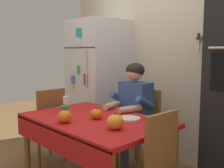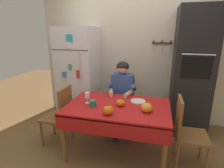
% 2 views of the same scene
% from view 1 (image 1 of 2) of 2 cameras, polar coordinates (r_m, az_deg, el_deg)
% --- Properties ---
extents(back_wall_assembly, '(3.70, 0.13, 2.60)m').
position_cam_1_polar(back_wall_assembly, '(3.40, 13.32, 5.62)').
color(back_wall_assembly, beige).
rests_on(back_wall_assembly, ground).
extents(refrigerator, '(0.68, 0.71, 1.80)m').
position_cam_1_polar(refrigerator, '(3.80, -2.91, -0.13)').
color(refrigerator, silver).
rests_on(refrigerator, ground).
extents(dining_table, '(1.40, 0.90, 0.74)m').
position_cam_1_polar(dining_table, '(2.57, -4.04, -9.14)').
color(dining_table, brown).
rests_on(dining_table, ground).
extents(chair_behind_person, '(0.40, 0.40, 0.93)m').
position_cam_1_polar(chair_behind_person, '(3.19, 6.41, -8.65)').
color(chair_behind_person, '#9E6B33').
rests_on(chair_behind_person, ground).
extents(seated_person, '(0.47, 0.55, 1.25)m').
position_cam_1_polar(seated_person, '(3.00, 4.14, -5.20)').
color(seated_person, '#38384C').
rests_on(seated_person, ground).
extents(chair_left_side, '(0.40, 0.40, 0.93)m').
position_cam_1_polar(chair_left_side, '(3.34, -13.64, -8.09)').
color(chair_left_side, brown).
rests_on(chair_left_side, ground).
extents(coffee_mug, '(0.11, 0.08, 0.09)m').
position_cam_1_polar(coffee_mug, '(2.73, -10.06, -5.49)').
color(coffee_mug, '#237F66').
rests_on(coffee_mug, dining_table).
extents(wine_glass, '(0.07, 0.07, 0.16)m').
position_cam_1_polar(wine_glass, '(2.86, -9.73, -3.52)').
color(wine_glass, white).
rests_on(wine_glass, dining_table).
extents(pumpkin_large, '(0.13, 0.13, 0.14)m').
position_cam_1_polar(pumpkin_large, '(2.41, -10.09, -6.85)').
color(pumpkin_large, orange).
rests_on(pumpkin_large, dining_table).
extents(pumpkin_medium, '(0.14, 0.14, 0.14)m').
position_cam_1_polar(pumpkin_medium, '(2.19, 0.68, -8.10)').
color(pumpkin_medium, orange).
rests_on(pumpkin_medium, dining_table).
extents(pumpkin_small, '(0.12, 0.12, 0.12)m').
position_cam_1_polar(pumpkin_small, '(2.51, -3.36, -6.40)').
color(pumpkin_small, orange).
rests_on(pumpkin_small, dining_table).
extents(serving_tray, '(0.21, 0.21, 0.02)m').
position_cam_1_polar(serving_tray, '(2.51, 3.64, -7.36)').
color(serving_tray, silver).
rests_on(serving_tray, dining_table).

